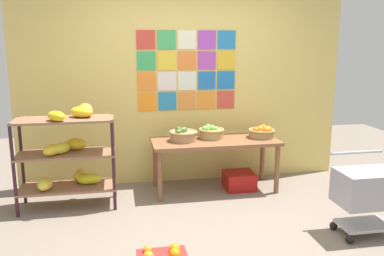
% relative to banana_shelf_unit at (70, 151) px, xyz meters
% --- Properties ---
extents(ground, '(9.26, 9.26, 0.00)m').
position_rel_banana_shelf_unit_xyz_m(ground, '(1.40, -0.99, -0.64)').
color(ground, gray).
extents(back_wall_with_art, '(4.25, 0.07, 2.89)m').
position_rel_banana_shelf_unit_xyz_m(back_wall_with_art, '(1.40, 0.67, 0.80)').
color(back_wall_with_art, '#DEC367').
rests_on(back_wall_with_art, ground).
extents(banana_shelf_unit, '(1.06, 0.56, 1.16)m').
position_rel_banana_shelf_unit_xyz_m(banana_shelf_unit, '(0.00, 0.00, 0.00)').
color(banana_shelf_unit, '#341922').
rests_on(banana_shelf_unit, ground).
extents(display_table, '(1.56, 0.63, 0.65)m').
position_rel_banana_shelf_unit_xyz_m(display_table, '(1.71, 0.21, -0.08)').
color(display_table, brown).
rests_on(display_table, ground).
extents(fruit_basket_back_left, '(0.34, 0.34, 0.16)m').
position_rel_banana_shelf_unit_xyz_m(fruit_basket_back_left, '(2.33, 0.22, 0.07)').
color(fruit_basket_back_left, '#A57F48').
rests_on(fruit_basket_back_left, display_table).
extents(fruit_basket_back_right, '(0.35, 0.35, 0.17)m').
position_rel_banana_shelf_unit_xyz_m(fruit_basket_back_right, '(1.32, 0.23, 0.08)').
color(fruit_basket_back_right, '#A87F58').
rests_on(fruit_basket_back_right, display_table).
extents(fruit_basket_right, '(0.32, 0.32, 0.17)m').
position_rel_banana_shelf_unit_xyz_m(fruit_basket_right, '(1.69, 0.30, 0.08)').
color(fruit_basket_right, tan).
rests_on(fruit_basket_right, display_table).
extents(produce_crate_under_table, '(0.37, 0.35, 0.22)m').
position_rel_banana_shelf_unit_xyz_m(produce_crate_under_table, '(2.03, 0.18, -0.54)').
color(produce_crate_under_table, '#A91612').
rests_on(produce_crate_under_table, ground).
extents(shopping_cart, '(0.58, 0.43, 0.78)m').
position_rel_banana_shelf_unit_xyz_m(shopping_cart, '(2.85, -1.25, -0.20)').
color(shopping_cart, black).
rests_on(shopping_cart, ground).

